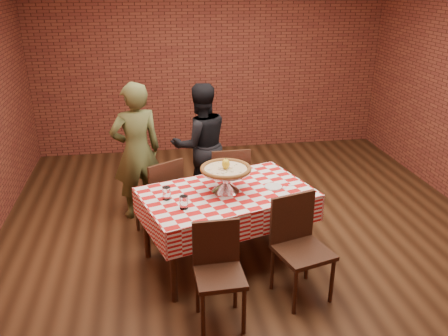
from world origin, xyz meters
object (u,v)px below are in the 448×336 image
at_px(water_glass_left, 184,202).
at_px(chair_far_right, 228,182).
at_px(pizza_stand, 226,180).
at_px(chair_far_left, 158,196).
at_px(table, 227,227).
at_px(condiment_caddy, 217,172).
at_px(pizza, 226,169).
at_px(diner_olive, 137,152).
at_px(chair_near_right, 303,251).
at_px(water_glass_right, 167,193).
at_px(chair_near_left, 220,279).
at_px(diner_black, 201,144).

distance_m(water_glass_left, chair_far_right, 1.37).
bearing_deg(pizza_stand, chair_far_left, 135.02).
height_order(table, chair_far_left, chair_far_left).
distance_m(table, condiment_caddy, 0.56).
xyz_separation_m(pizza_stand, pizza, (0.00, 0.00, 0.11)).
height_order(chair_far_left, diner_olive, diner_olive).
bearing_deg(chair_near_right, diner_olive, 112.74).
bearing_deg(water_glass_right, chair_far_right, 52.70).
height_order(water_glass_left, chair_near_left, water_glass_left).
xyz_separation_m(water_glass_left, chair_far_left, (-0.21, 0.94, -0.37)).
height_order(pizza, chair_near_left, pizza).
bearing_deg(water_glass_right, table, 7.41).
xyz_separation_m(chair_near_left, chair_far_left, (-0.43, 1.57, 0.02)).
bearing_deg(chair_near_right, diner_black, 92.00).
bearing_deg(chair_near_left, water_glass_left, 108.14).
relative_size(chair_far_left, chair_far_right, 0.98).
relative_size(table, diner_olive, 0.97).
bearing_deg(diner_olive, chair_near_left, 90.34).
xyz_separation_m(pizza, chair_far_right, (0.17, 0.87, -0.52)).
bearing_deg(condiment_caddy, chair_near_left, -114.25).
bearing_deg(diner_olive, condiment_caddy, 118.76).
height_order(pizza_stand, water_glass_right, pizza_stand).
bearing_deg(table, condiment_caddy, 97.08).
bearing_deg(chair_far_right, water_glass_left, 61.84).
xyz_separation_m(pizza, diner_black, (-0.08, 1.36, -0.22)).
height_order(chair_near_left, chair_far_right, chair_far_right).
xyz_separation_m(water_glass_right, diner_black, (0.49, 1.45, -0.06)).
distance_m(water_glass_right, chair_far_right, 1.27).
relative_size(pizza_stand, condiment_caddy, 3.51).
distance_m(water_glass_right, chair_far_left, 0.83).
xyz_separation_m(table, pizza, (-0.01, 0.02, 0.60)).
height_order(water_glass_left, water_glass_right, same).
height_order(table, chair_near_left, chair_near_left).
bearing_deg(pizza, water_glass_left, -144.27).
distance_m(chair_near_left, chair_far_right, 1.85).
height_order(table, chair_far_right, chair_far_right).
xyz_separation_m(water_glass_left, condiment_caddy, (0.39, 0.62, 0.01)).
bearing_deg(chair_near_right, chair_far_left, 116.60).
height_order(table, water_glass_left, water_glass_left).
relative_size(pizza, chair_near_right, 0.53).
bearing_deg(table, pizza, 107.00).
bearing_deg(diner_olive, chair_far_left, 97.18).
relative_size(chair_near_right, diner_black, 0.61).
bearing_deg(chair_near_left, water_glass_right, 112.09).
distance_m(water_glass_left, condiment_caddy, 0.73).
xyz_separation_m(chair_near_right, diner_black, (-0.64, 2.06, 0.30)).
bearing_deg(pizza_stand, water_glass_left, -144.27).
xyz_separation_m(pizza, chair_far_left, (-0.64, 0.64, -0.53)).
xyz_separation_m(chair_near_right, diner_olive, (-1.41, 1.80, 0.35)).
height_order(chair_near_left, diner_black, diner_black).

